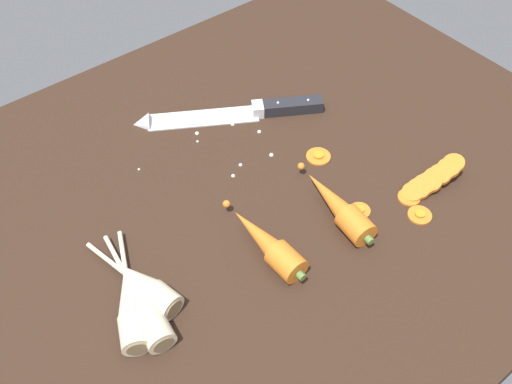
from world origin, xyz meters
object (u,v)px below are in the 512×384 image
object	(u,v)px
carrot_slice_stack	(431,180)
carrot_slice_stray_far	(318,156)
whole_carrot	(268,244)
parsnip_mid_right	(144,286)
carrot_slice_stray_mid	(360,210)
whole_carrot_second	(339,207)
chefs_knife	(226,114)
carrot_slice_stray_near	(420,214)
parsnip_mid_left	(142,305)
parsnip_front	(131,306)

from	to	relation	value
carrot_slice_stack	carrot_slice_stray_far	bearing A→B (deg)	121.37
whole_carrot	carrot_slice_stack	world-z (taller)	whole_carrot
parsnip_mid_right	carrot_slice_stray_mid	distance (cm)	35.19
whole_carrot_second	carrot_slice_stray_far	xyz separation A→B (cm)	(6.27, 11.34, -1.74)
whole_carrot	carrot_slice_stack	size ratio (longest dim) A/B	1.40
chefs_knife	parsnip_mid_right	bearing A→B (deg)	-143.45
carrot_slice_stray_near	whole_carrot	bearing A→B (deg)	157.85
whole_carrot	parsnip_mid_left	world-z (taller)	whole_carrot
whole_carrot_second	parsnip_mid_left	world-z (taller)	whole_carrot_second
chefs_knife	parsnip_mid_right	size ratio (longest dim) A/B	1.75
carrot_slice_stray_near	parsnip_front	bearing A→B (deg)	163.59
parsnip_front	carrot_slice_stray_near	xyz separation A→B (cm)	(43.97, -12.94, -1.62)
parsnip_front	parsnip_mid_left	xyz separation A→B (cm)	(1.30, -0.89, -0.00)
whole_carrot_second	carrot_slice_stray_mid	world-z (taller)	whole_carrot_second
carrot_slice_stack	carrot_slice_stray_far	xyz separation A→B (cm)	(-9.85, 16.15, -1.07)
whole_carrot	carrot_slice_stray_mid	distance (cm)	16.68
carrot_slice_stack	parsnip_mid_right	bearing A→B (deg)	166.42
whole_carrot	carrot_slice_stray_far	world-z (taller)	whole_carrot
carrot_slice_stray_mid	whole_carrot	bearing A→B (deg)	169.85
carrot_slice_stack	whole_carrot_second	bearing A→B (deg)	163.37
whole_carrot_second	carrot_slice_stray_near	bearing A→B (deg)	-38.54
whole_carrot_second	carrot_slice_stack	size ratio (longest dim) A/B	1.43
parsnip_front	carrot_slice_stray_mid	xyz separation A→B (cm)	(37.27, -6.50, -1.62)
parsnip_front	chefs_knife	bearing A→B (deg)	35.81
chefs_knife	carrot_slice_stray_far	size ratio (longest dim) A/B	7.52
whole_carrot	carrot_slice_stray_mid	bearing A→B (deg)	-10.15
parsnip_mid_right	carrot_slice_stray_mid	world-z (taller)	parsnip_mid_right
parsnip_front	parsnip_mid_left	bearing A→B (deg)	-34.46
carrot_slice_stray_near	carrot_slice_stray_mid	world-z (taller)	same
whole_carrot	parsnip_front	world-z (taller)	whole_carrot
chefs_knife	whole_carrot	bearing A→B (deg)	-114.93
chefs_knife	parsnip_mid_left	distance (cm)	41.45
carrot_slice_stray_near	whole_carrot_second	bearing A→B (deg)	141.46
carrot_slice_stray_near	parsnip_mid_left	bearing A→B (deg)	164.23
whole_carrot_second	carrot_slice_stack	bearing A→B (deg)	-16.63
parsnip_front	whole_carrot_second	bearing A→B (deg)	-8.29
carrot_slice_stray_far	chefs_knife	bearing A→B (deg)	108.83
carrot_slice_stray_near	carrot_slice_stray_mid	size ratio (longest dim) A/B	1.13
parsnip_front	whole_carrot	bearing A→B (deg)	-9.68
whole_carrot	carrot_slice_stray_mid	xyz separation A→B (cm)	(16.33, -2.92, -1.74)
carrot_slice_stack	carrot_slice_stray_near	xyz separation A→B (cm)	(-6.07, -3.19, -1.07)
carrot_slice_stack	carrot_slice_stray_mid	xyz separation A→B (cm)	(-12.76, 3.26, -1.07)
whole_carrot	parsnip_front	xyz separation A→B (cm)	(-20.94, 3.57, -0.12)
chefs_knife	carrot_slice_stray_far	bearing A→B (deg)	-71.17
chefs_knife	carrot_slice_stray_near	size ratio (longest dim) A/B	8.36
whole_carrot_second	whole_carrot	bearing A→B (deg)	173.98
whole_carrot	parsnip_front	size ratio (longest dim) A/B	0.94
whole_carrot	carrot_slice_stray_mid	world-z (taller)	whole_carrot
carrot_slice_stack	carrot_slice_stray_far	size ratio (longest dim) A/B	3.09
parsnip_mid_left	parsnip_mid_right	xyz separation A→B (cm)	(1.76, 2.49, 0.00)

